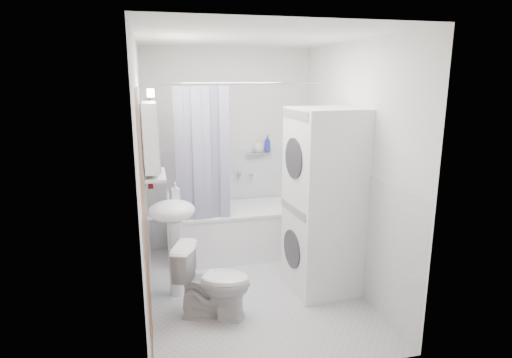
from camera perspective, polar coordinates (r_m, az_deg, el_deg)
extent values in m
plane|color=silver|center=(4.39, -0.32, -14.55)|extent=(2.60, 2.60, 0.00)
plane|color=silver|center=(5.22, -3.64, 3.93)|extent=(2.00, 0.00, 2.00)
plane|color=silver|center=(2.77, 5.89, -4.78)|extent=(2.00, 0.00, 2.00)
plane|color=silver|center=(3.87, -14.89, 0.12)|extent=(0.00, 2.60, 2.60)
plane|color=silver|center=(4.31, 12.71, 1.57)|extent=(0.00, 2.60, 2.60)
plane|color=white|center=(3.89, -0.37, 18.42)|extent=(2.60, 2.60, 0.00)
plane|color=white|center=(5.34, -3.52, -2.45)|extent=(1.98, 0.00, 1.98)
plane|color=white|center=(4.05, -14.21, -8.15)|extent=(0.00, 2.58, 2.58)
plane|color=white|center=(4.46, 12.17, -5.99)|extent=(0.00, 2.58, 2.58)
plane|color=brown|center=(3.08, -14.53, -7.15)|extent=(0.00, 2.00, 2.00)
cylinder|color=silver|center=(3.40, -13.98, -5.20)|extent=(0.04, 0.04, 0.04)
cube|color=white|center=(5.12, -2.02, -7.05)|extent=(1.48, 0.69, 0.54)
cube|color=white|center=(5.02, -2.05, -3.99)|extent=(1.50, 0.71, 0.03)
cube|color=silver|center=(5.06, -2.04, -5.23)|extent=(1.30, 0.51, 0.20)
cylinder|color=silver|center=(5.29, -0.68, 0.67)|extent=(0.04, 0.12, 0.04)
cylinder|color=silver|center=(4.50, -1.43, 12.65)|extent=(1.68, 0.02, 0.02)
cube|color=#17154C|center=(4.48, -10.04, 2.80)|extent=(0.10, 0.02, 1.45)
cube|color=#17154C|center=(4.49, -8.89, 2.86)|extent=(0.10, 0.02, 1.45)
cube|color=#17154C|center=(4.50, -7.75, 2.92)|extent=(0.10, 0.02, 1.45)
cube|color=#17154C|center=(4.51, -6.61, 2.97)|extent=(0.10, 0.02, 1.45)
cube|color=#17154C|center=(4.52, -5.47, 3.03)|extent=(0.10, 0.02, 1.45)
cube|color=#17154C|center=(4.53, -4.35, 3.08)|extent=(0.10, 0.02, 1.45)
ellipsoid|color=white|center=(4.06, -11.18, -4.18)|extent=(0.44, 0.37, 0.20)
cylinder|color=white|center=(4.23, -10.61, -10.31)|extent=(0.14, 0.14, 0.75)
cylinder|color=silver|center=(4.16, -11.63, -2.05)|extent=(0.03, 0.03, 0.14)
cylinder|color=silver|center=(4.11, -11.64, -1.39)|extent=(0.02, 0.10, 0.02)
cube|color=white|center=(3.91, -13.86, 5.53)|extent=(0.12, 0.50, 0.60)
cube|color=white|center=(3.91, -12.90, 5.58)|extent=(0.01, 0.47, 0.57)
cube|color=#FFEABF|center=(3.88, -13.87, 11.11)|extent=(0.06, 0.45, 0.06)
cube|color=silver|center=(3.97, -13.29, 0.54)|extent=(0.18, 0.54, 0.02)
cube|color=silver|center=(5.24, -0.13, 3.42)|extent=(0.22, 0.06, 0.02)
cube|color=#5B0E18|center=(4.45, -14.16, 4.59)|extent=(0.05, 0.36, 0.85)
cube|color=#5B0E18|center=(4.41, -14.06, 9.69)|extent=(0.03, 0.32, 0.08)
cylinder|color=silver|center=(4.41, -14.62, 10.18)|extent=(0.02, 0.04, 0.02)
cube|color=white|center=(4.31, 8.91, -8.71)|extent=(0.68, 0.68, 0.89)
cylinder|color=#2D2D33|center=(4.21, 4.81, -9.29)|extent=(0.05, 0.38, 0.38)
cube|color=gray|center=(4.07, 4.93, -4.06)|extent=(0.05, 0.57, 0.08)
cube|color=white|center=(4.06, 9.36, 3.05)|extent=(0.68, 0.68, 0.89)
cylinder|color=#2D2D33|center=(3.95, 5.06, 2.76)|extent=(0.05, 0.38, 0.38)
cube|color=gray|center=(3.90, 5.20, 8.58)|extent=(0.05, 0.57, 0.08)
imported|color=white|center=(3.85, -5.73, -13.48)|extent=(0.75, 0.57, 0.65)
imported|color=gray|center=(4.18, -10.66, -2.23)|extent=(0.08, 0.17, 0.08)
imported|color=gray|center=(3.81, -13.30, 0.75)|extent=(0.07, 0.18, 0.07)
imported|color=gray|center=(4.07, -13.35, 1.77)|extent=(0.10, 0.09, 0.10)
imported|color=gray|center=(5.23, 0.26, 4.26)|extent=(0.13, 0.17, 0.13)
imported|color=#2830A2|center=(5.27, 1.53, 4.03)|extent=(0.08, 0.21, 0.08)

